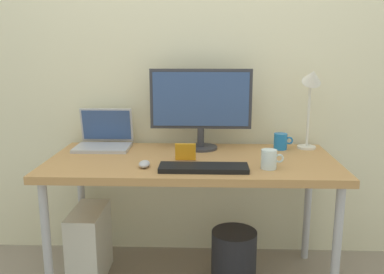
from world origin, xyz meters
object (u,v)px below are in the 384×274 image
Objects in this scene: laptop at (104,138)px; photo_frame at (185,152)px; coffee_mug at (281,141)px; wastebasket at (234,256)px; desk at (192,169)px; keyboard at (204,168)px; mouse at (144,164)px; monitor at (201,104)px; glass_cup at (269,159)px; desk_lamp at (311,90)px; computer_tower at (90,244)px.

photo_frame is at bearing -28.76° from laptop.
coffee_mug is at bearing 25.72° from photo_frame.
laptop is 1.07× the size of wastebasket.
desk is 0.24m from keyboard.
photo_frame is (0.20, 0.14, 0.03)m from mouse.
mouse reaches higher than desk.
monitor is at bearing -1.49° from laptop.
glass_cup is at bearing -48.79° from monitor.
desk is 4.87× the size of laptop.
laptop is 0.76m from keyboard.
monitor is 1.35× the size of keyboard.
desk_lamp reaches higher than coffee_mug.
monitor reaches higher than mouse.
photo_frame is at bearing 34.01° from mouse.
monitor reaches higher than computer_tower.
coffee_mug is (-0.16, 0.00, -0.31)m from desk_lamp.
desk reaches higher than computer_tower.
monitor is 5.25× the size of coffee_mug.
monitor is 5.40× the size of photo_frame.
monitor is 6.60× the size of mouse.
keyboard is 0.30m from mouse.
desk is 0.58m from wastebasket.
desk is 13.76× the size of coffee_mug.
desk_lamp is at bearing 20.29° from photo_frame.
monitor reaches higher than wastebasket.
mouse is (-0.91, -0.40, -0.34)m from desk_lamp.
monitor is 1.05m from computer_tower.
coffee_mug is at bearing 10.53° from computer_tower.
desk_lamp is 0.82m from photo_frame.
wastebasket is (0.78, -0.22, -0.65)m from laptop.
computer_tower is at bearing -169.47° from coffee_mug.
coffee_mug is at bearing -0.62° from laptop.
desk is at bearing -1.73° from computer_tower.
photo_frame is 0.70m from wastebasket.
wastebasket is at bearing -45.34° from monitor.
desk_lamp reaches higher than laptop.
computer_tower is 0.84m from wastebasket.
laptop is 1.04m from wastebasket.
desk_lamp is 4.50× the size of photo_frame.
computer_tower is at bearing -105.31° from laptop.
wastebasket is at bearing -15.48° from laptop.
monitor is at bearing 73.69° from photo_frame.
monitor is 0.62m from laptop.
desk_lamp is at bearing 18.20° from desk.
monitor is 1.20× the size of desk_lamp.
desk is at bearing 155.85° from glass_cup.
glass_cup is (0.35, -0.40, -0.22)m from monitor.
desk_lamp is 1.18× the size of computer_tower.
keyboard is 1.05× the size of computer_tower.
keyboard is 0.33m from glass_cup.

